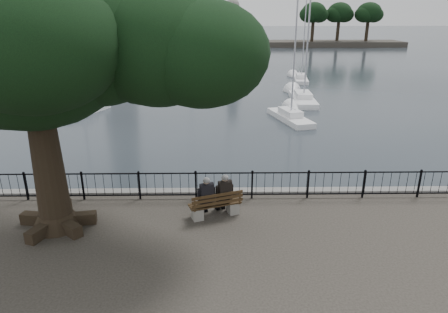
{
  "coord_description": "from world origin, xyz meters",
  "views": [
    {
      "loc": [
        -0.2,
        -10.46,
        6.35
      ],
      "look_at": [
        0.0,
        2.5,
        1.6
      ],
      "focal_mm": 32.0,
      "sensor_mm": 36.0,
      "label": 1
    }
  ],
  "objects_px": {
    "person_left": "(206,198)",
    "lion_monument": "(233,47)",
    "bench": "(216,207)",
    "person_right": "(224,195)",
    "tree": "(60,38)"
  },
  "relations": [
    {
      "from": "person_right",
      "to": "person_left",
      "type": "bearing_deg",
      "value": -160.61
    },
    {
      "from": "person_left",
      "to": "person_right",
      "type": "xyz_separation_m",
      "value": [
        0.59,
        0.21,
        0.0
      ]
    },
    {
      "from": "lion_monument",
      "to": "tree",
      "type": "bearing_deg",
      "value": -97.46
    },
    {
      "from": "bench",
      "to": "tree",
      "type": "bearing_deg",
      "value": -173.9
    },
    {
      "from": "bench",
      "to": "person_left",
      "type": "xyz_separation_m",
      "value": [
        -0.32,
        -0.01,
        0.34
      ]
    },
    {
      "from": "bench",
      "to": "tree",
      "type": "height_order",
      "value": "tree"
    },
    {
      "from": "tree",
      "to": "person_right",
      "type": "bearing_deg",
      "value": 8.27
    },
    {
      "from": "bench",
      "to": "person_right",
      "type": "xyz_separation_m",
      "value": [
        0.26,
        0.2,
        0.34
      ]
    },
    {
      "from": "bench",
      "to": "person_right",
      "type": "distance_m",
      "value": 0.48
    },
    {
      "from": "person_left",
      "to": "lion_monument",
      "type": "bearing_deg",
      "value": 86.93
    },
    {
      "from": "tree",
      "to": "lion_monument",
      "type": "distance_m",
      "value": 49.8
    },
    {
      "from": "person_right",
      "to": "tree",
      "type": "distance_m",
      "value": 6.7
    },
    {
      "from": "person_left",
      "to": "person_right",
      "type": "relative_size",
      "value": 1.0
    },
    {
      "from": "bench",
      "to": "lion_monument",
      "type": "relative_size",
      "value": 0.2
    },
    {
      "from": "bench",
      "to": "person_right",
      "type": "height_order",
      "value": "person_right"
    }
  ]
}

